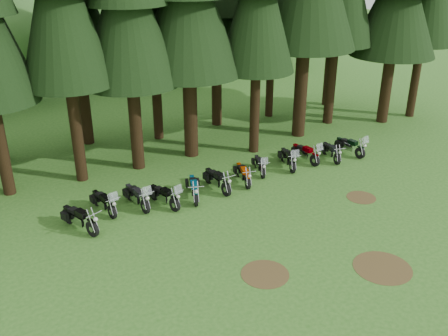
{
  "coord_description": "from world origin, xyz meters",
  "views": [
    {
      "loc": [
        -12.22,
        -14.1,
        11.18
      ],
      "look_at": [
        -0.47,
        5.0,
        1.0
      ],
      "focal_mm": 40.0,
      "sensor_mm": 36.0,
      "label": 1
    }
  ],
  "objects_px": {
    "motorcycle_3": "(164,196)",
    "motorcycle_10": "(331,152)",
    "motorcycle_4": "(194,189)",
    "motorcycle_8": "(288,159)",
    "motorcycle_7": "(260,165)",
    "motorcycle_11": "(350,146)",
    "motorcycle_6": "(243,174)",
    "motorcycle_5": "(217,180)",
    "motorcycle_2": "(137,197)",
    "motorcycle_0": "(80,219)",
    "motorcycle_9": "(305,154)",
    "motorcycle_1": "(104,203)"
  },
  "relations": [
    {
      "from": "motorcycle_3",
      "to": "motorcycle_10",
      "type": "relative_size",
      "value": 1.09
    },
    {
      "from": "motorcycle_4",
      "to": "motorcycle_8",
      "type": "distance_m",
      "value": 6.08
    },
    {
      "from": "motorcycle_4",
      "to": "motorcycle_8",
      "type": "height_order",
      "value": "motorcycle_8"
    },
    {
      "from": "motorcycle_4",
      "to": "motorcycle_8",
      "type": "xyz_separation_m",
      "value": [
        6.06,
        0.48,
        0.01
      ]
    },
    {
      "from": "motorcycle_3",
      "to": "motorcycle_10",
      "type": "xyz_separation_m",
      "value": [
        10.32,
        0.02,
        -0.04
      ]
    },
    {
      "from": "motorcycle_7",
      "to": "motorcycle_11",
      "type": "xyz_separation_m",
      "value": [
        5.89,
        -0.63,
        0.05
      ]
    },
    {
      "from": "motorcycle_4",
      "to": "motorcycle_6",
      "type": "xyz_separation_m",
      "value": [
        2.94,
        0.17,
        -0.03
      ]
    },
    {
      "from": "motorcycle_11",
      "to": "motorcycle_5",
      "type": "bearing_deg",
      "value": 174.94
    },
    {
      "from": "motorcycle_4",
      "to": "motorcycle_11",
      "type": "bearing_deg",
      "value": 22.13
    },
    {
      "from": "motorcycle_2",
      "to": "motorcycle_3",
      "type": "xyz_separation_m",
      "value": [
        1.1,
        -0.58,
        -0.02
      ]
    },
    {
      "from": "motorcycle_7",
      "to": "motorcycle_11",
      "type": "height_order",
      "value": "motorcycle_11"
    },
    {
      "from": "motorcycle_6",
      "to": "motorcycle_8",
      "type": "height_order",
      "value": "motorcycle_8"
    },
    {
      "from": "motorcycle_2",
      "to": "motorcycle_11",
      "type": "bearing_deg",
      "value": -6.75
    },
    {
      "from": "motorcycle_0",
      "to": "motorcycle_9",
      "type": "relative_size",
      "value": 1.02
    },
    {
      "from": "motorcycle_2",
      "to": "motorcycle_3",
      "type": "relative_size",
      "value": 1.04
    },
    {
      "from": "motorcycle_8",
      "to": "motorcycle_2",
      "type": "bearing_deg",
      "value": -160.84
    },
    {
      "from": "motorcycle_0",
      "to": "motorcycle_6",
      "type": "xyz_separation_m",
      "value": [
        8.44,
        0.2,
        -0.06
      ]
    },
    {
      "from": "motorcycle_1",
      "to": "motorcycle_3",
      "type": "distance_m",
      "value": 2.72
    },
    {
      "from": "motorcycle_7",
      "to": "motorcycle_2",
      "type": "bearing_deg",
      "value": -157.84
    },
    {
      "from": "motorcycle_1",
      "to": "motorcycle_7",
      "type": "height_order",
      "value": "motorcycle_1"
    },
    {
      "from": "motorcycle_3",
      "to": "motorcycle_7",
      "type": "height_order",
      "value": "motorcycle_3"
    },
    {
      "from": "motorcycle_0",
      "to": "motorcycle_11",
      "type": "height_order",
      "value": "motorcycle_11"
    },
    {
      "from": "motorcycle_0",
      "to": "motorcycle_1",
      "type": "bearing_deg",
      "value": 15.09
    },
    {
      "from": "motorcycle_4",
      "to": "motorcycle_10",
      "type": "xyz_separation_m",
      "value": [
        8.79,
        0.06,
        -0.03
      ]
    },
    {
      "from": "motorcycle_0",
      "to": "motorcycle_7",
      "type": "relative_size",
      "value": 1.18
    },
    {
      "from": "motorcycle_4",
      "to": "motorcycle_9",
      "type": "height_order",
      "value": "motorcycle_9"
    },
    {
      "from": "motorcycle_0",
      "to": "motorcycle_10",
      "type": "xyz_separation_m",
      "value": [
        14.29,
        0.09,
        -0.06
      ]
    },
    {
      "from": "motorcycle_1",
      "to": "motorcycle_4",
      "type": "bearing_deg",
      "value": -20.19
    },
    {
      "from": "motorcycle_3",
      "to": "motorcycle_6",
      "type": "relative_size",
      "value": 1.08
    },
    {
      "from": "motorcycle_6",
      "to": "motorcycle_10",
      "type": "distance_m",
      "value": 5.85
    },
    {
      "from": "motorcycle_0",
      "to": "motorcycle_10",
      "type": "bearing_deg",
      "value": -18.58
    },
    {
      "from": "motorcycle_3",
      "to": "motorcycle_8",
      "type": "height_order",
      "value": "motorcycle_8"
    },
    {
      "from": "motorcycle_4",
      "to": "motorcycle_5",
      "type": "bearing_deg",
      "value": 29.07
    },
    {
      "from": "motorcycle_8",
      "to": "motorcycle_5",
      "type": "bearing_deg",
      "value": -156.28
    },
    {
      "from": "motorcycle_4",
      "to": "motorcycle_9",
      "type": "relative_size",
      "value": 0.95
    },
    {
      "from": "motorcycle_7",
      "to": "motorcycle_10",
      "type": "distance_m",
      "value": 4.51
    },
    {
      "from": "motorcycle_3",
      "to": "motorcycle_11",
      "type": "relative_size",
      "value": 0.99
    },
    {
      "from": "motorcycle_4",
      "to": "motorcycle_2",
      "type": "bearing_deg",
      "value": -171.19
    },
    {
      "from": "motorcycle_10",
      "to": "motorcycle_11",
      "type": "height_order",
      "value": "motorcycle_11"
    },
    {
      "from": "motorcycle_9",
      "to": "motorcycle_11",
      "type": "distance_m",
      "value": 2.91
    },
    {
      "from": "motorcycle_8",
      "to": "motorcycle_10",
      "type": "distance_m",
      "value": 2.76
    },
    {
      "from": "motorcycle_0",
      "to": "motorcycle_5",
      "type": "bearing_deg",
      "value": -17.2
    },
    {
      "from": "motorcycle_5",
      "to": "motorcycle_11",
      "type": "bearing_deg",
      "value": -1.41
    },
    {
      "from": "motorcycle_7",
      "to": "motorcycle_8",
      "type": "xyz_separation_m",
      "value": [
        1.73,
        -0.2,
        0.06
      ]
    },
    {
      "from": "motorcycle_2",
      "to": "motorcycle_6",
      "type": "xyz_separation_m",
      "value": [
        5.58,
        -0.44,
        -0.05
      ]
    },
    {
      "from": "motorcycle_4",
      "to": "motorcycle_6",
      "type": "height_order",
      "value": "motorcycle_4"
    },
    {
      "from": "motorcycle_3",
      "to": "motorcycle_7",
      "type": "distance_m",
      "value": 5.89
    },
    {
      "from": "motorcycle_0",
      "to": "motorcycle_3",
      "type": "distance_m",
      "value": 3.97
    },
    {
      "from": "motorcycle_0",
      "to": "motorcycle_11",
      "type": "distance_m",
      "value": 15.72
    },
    {
      "from": "motorcycle_8",
      "to": "motorcycle_3",
      "type": "bearing_deg",
      "value": -156.62
    }
  ]
}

